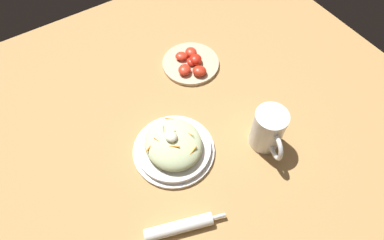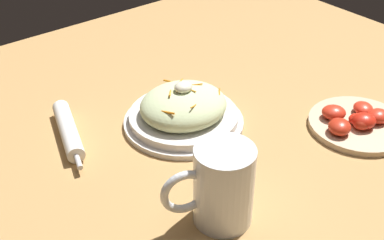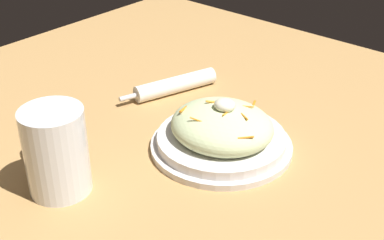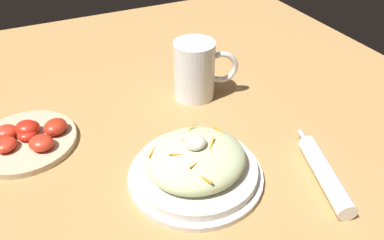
{
  "view_description": "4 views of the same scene",
  "coord_description": "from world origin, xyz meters",
  "px_view_note": "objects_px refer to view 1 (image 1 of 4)",
  "views": [
    {
      "loc": [
        0.44,
        -0.34,
        0.86
      ],
      "look_at": [
        0.01,
        -0.06,
        0.09
      ],
      "focal_mm": 30.53,
      "sensor_mm": 36.0,
      "label": 1
    },
    {
      "loc": [
        0.56,
        0.55,
        0.59
      ],
      "look_at": [
        0.07,
        -0.06,
        0.07
      ],
      "focal_mm": 48.83,
      "sensor_mm": 36.0,
      "label": 2
    },
    {
      "loc": [
        -0.43,
        0.48,
        0.5
      ],
      "look_at": [
        0.03,
        -0.06,
        0.09
      ],
      "focal_mm": 50.26,
      "sensor_mm": 36.0,
      "label": 3
    },
    {
      "loc": [
        -0.18,
        -0.57,
        0.49
      ],
      "look_at": [
        0.05,
        -0.07,
        0.07
      ],
      "focal_mm": 35.59,
      "sensor_mm": 36.0,
      "label": 4
    }
  ],
  "objects_px": {
    "beer_mug": "(268,131)",
    "napkin_roll": "(180,227)",
    "salad_plate": "(173,146)",
    "tomato_plate": "(191,63)"
  },
  "relations": [
    {
      "from": "napkin_roll",
      "to": "tomato_plate",
      "type": "relative_size",
      "value": 1.05
    },
    {
      "from": "salad_plate",
      "to": "tomato_plate",
      "type": "bearing_deg",
      "value": 138.82
    },
    {
      "from": "salad_plate",
      "to": "tomato_plate",
      "type": "relative_size",
      "value": 1.21
    },
    {
      "from": "salad_plate",
      "to": "beer_mug",
      "type": "bearing_deg",
      "value": 64.44
    },
    {
      "from": "salad_plate",
      "to": "beer_mug",
      "type": "xyz_separation_m",
      "value": [
        0.12,
        0.25,
        0.03
      ]
    },
    {
      "from": "beer_mug",
      "to": "napkin_roll",
      "type": "distance_m",
      "value": 0.36
    },
    {
      "from": "beer_mug",
      "to": "tomato_plate",
      "type": "height_order",
      "value": "beer_mug"
    },
    {
      "from": "salad_plate",
      "to": "napkin_roll",
      "type": "height_order",
      "value": "salad_plate"
    },
    {
      "from": "napkin_roll",
      "to": "tomato_plate",
      "type": "height_order",
      "value": "tomato_plate"
    },
    {
      "from": "napkin_roll",
      "to": "tomato_plate",
      "type": "xyz_separation_m",
      "value": [
        -0.46,
        0.33,
        -0.0
      ]
    }
  ]
}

